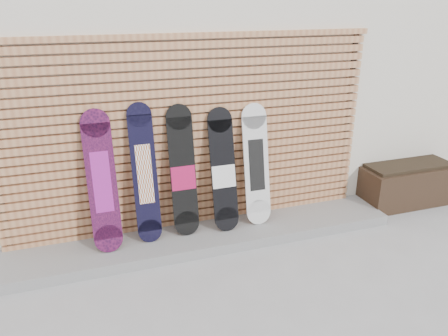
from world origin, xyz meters
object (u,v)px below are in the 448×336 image
(snowboard_1, at_px, (145,174))
(snowboard_2, at_px, (183,172))
(snowboard_3, at_px, (223,171))
(planter_box, at_px, (406,184))
(snowboard_0, at_px, (102,182))
(snowboard_4, at_px, (256,165))

(snowboard_1, xyz_separation_m, snowboard_2, (0.42, 0.01, -0.04))
(snowboard_1, distance_m, snowboard_3, 0.88)
(snowboard_3, bearing_deg, planter_box, 0.20)
(snowboard_2, relative_size, snowboard_3, 1.05)
(snowboard_2, bearing_deg, snowboard_0, -177.41)
(planter_box, height_order, snowboard_4, snowboard_4)
(snowboard_3, height_order, snowboard_4, snowboard_4)
(snowboard_0, bearing_deg, snowboard_4, 1.00)
(snowboard_3, bearing_deg, snowboard_1, 178.55)
(planter_box, xyz_separation_m, snowboard_4, (-2.20, 0.01, 0.54))
(planter_box, xyz_separation_m, snowboard_1, (-3.49, 0.01, 0.59))
(snowboard_0, distance_m, snowboard_3, 1.32)
(snowboard_0, bearing_deg, snowboard_3, 0.46)
(snowboard_1, relative_size, snowboard_2, 1.03)
(planter_box, bearing_deg, snowboard_1, 179.78)
(snowboard_2, bearing_deg, snowboard_1, -179.17)
(snowboard_3, bearing_deg, snowboard_0, -179.54)
(snowboard_1, bearing_deg, snowboard_0, -175.77)
(snowboard_2, xyz_separation_m, snowboard_4, (0.87, -0.01, -0.02))
(snowboard_0, xyz_separation_m, snowboard_1, (0.45, 0.03, 0.02))
(planter_box, distance_m, snowboard_2, 3.12)
(snowboard_0, height_order, snowboard_3, snowboard_0)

